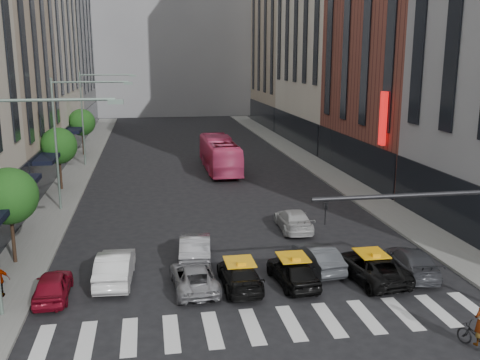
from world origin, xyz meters
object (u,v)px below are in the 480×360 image
streetlamp_far (92,106)px  car_red (53,285)px  taxi_center (293,271)px  taxi_left (240,275)px  motorcycle (479,338)px  bus (220,154)px  streetlamp_near (13,177)px  streetlamp_mid (69,126)px  car_white_front (115,267)px

streetlamp_far → car_red: streetlamp_far is taller
car_red → taxi_center: (10.85, -0.34, 0.05)m
taxi_left → motorcycle: 10.32m
taxi_left → bus: (2.64, 26.35, 0.95)m
bus → car_red: bearing=66.9°
bus → streetlamp_far: bearing=-20.6°
streetlamp_near → streetlamp_mid: bearing=90.0°
car_red → car_white_front: 2.99m
car_red → car_white_front: car_white_front is taller
taxi_center → motorcycle: (5.14, -6.82, -0.19)m
streetlamp_far → taxi_left: streetlamp_far is taller
streetlamp_far → motorcycle: streetlamp_far is taller
car_red → taxi_center: 10.86m
taxi_center → bus: bearing=-96.3°
streetlamp_mid → streetlamp_far: (0.00, 16.00, 0.00)m
streetlamp_far → motorcycle: size_ratio=4.92×
car_red → taxi_center: taxi_center is taller
car_red → bus: bus is taller
streetlamp_mid → car_white_front: 14.48m
streetlamp_near → taxi_left: bearing=7.8°
streetlamp_far → bus: streetlamp_far is taller
streetlamp_near → taxi_left: (9.18, 1.26, -5.29)m
motorcycle → car_red: bearing=-47.7°
motorcycle → taxi_left: bearing=-65.8°
motorcycle → streetlamp_near: bearing=-42.2°
streetlamp_mid → taxi_center: streetlamp_mid is taller
car_white_front → motorcycle: size_ratio=2.49×
car_red → motorcycle: car_red is taller
taxi_left → taxi_center: taxi_center is taller
car_white_front → bus: bearing=-105.6°
streetlamp_mid → car_white_front: bearing=-75.2°
car_red → taxi_left: car_red is taller
streetlamp_mid → taxi_center: bearing=-51.8°
streetlamp_far → bus: 13.34m
streetlamp_mid → taxi_left: streetlamp_mid is taller
taxi_left → motorcycle: size_ratio=2.33×
car_red → taxi_left: size_ratio=0.85×
motorcycle → taxi_center: bearing=-76.6°
bus → motorcycle: 33.67m
bus → taxi_center: bearing=89.5°
streetlamp_mid → motorcycle: streetlamp_mid is taller
taxi_center → bus: (0.13, 26.46, 0.90)m
streetlamp_mid → car_red: streetlamp_mid is taller
streetlamp_near → bus: bearing=66.8°
streetlamp_mid → car_white_front: streetlamp_mid is taller
streetlamp_far → car_white_front: size_ratio=1.98×
streetlamp_mid → taxi_left: 18.16m
car_red → car_white_front: bearing=-152.6°
car_white_front → streetlamp_mid: bearing=-72.1°
streetlamp_near → car_white_front: bearing=40.1°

